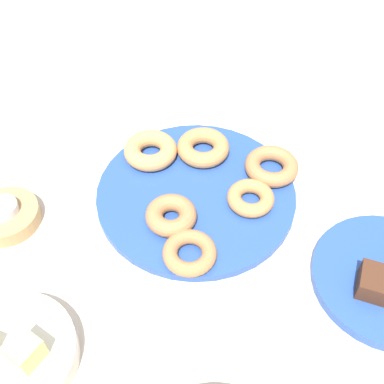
# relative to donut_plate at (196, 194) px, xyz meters

# --- Properties ---
(ground_plane) EXTENTS (2.40, 2.40, 0.00)m
(ground_plane) POSITION_rel_donut_plate_xyz_m (0.00, 0.00, -0.01)
(ground_plane) COLOR beige
(donut_plate) EXTENTS (0.33, 0.33, 0.01)m
(donut_plate) POSITION_rel_donut_plate_xyz_m (0.00, 0.00, 0.00)
(donut_plate) COLOR #284C9E
(donut_plate) RESTS_ON ground_plane
(donut_0) EXTENTS (0.10, 0.10, 0.02)m
(donut_0) POSITION_rel_donut_plate_xyz_m (-0.09, 0.01, 0.02)
(donut_0) COLOR #C6844C
(donut_0) RESTS_ON donut_plate
(donut_1) EXTENTS (0.10, 0.10, 0.03)m
(donut_1) POSITION_rel_donut_plate_xyz_m (0.02, 0.07, 0.02)
(donut_1) COLOR #B27547
(donut_1) RESTS_ON donut_plate
(donut_2) EXTENTS (0.10, 0.10, 0.03)m
(donut_2) POSITION_rel_donut_plate_xyz_m (0.01, -0.09, 0.02)
(donut_2) COLOR #C6844C
(donut_2) RESTS_ON donut_plate
(donut_3) EXTENTS (0.09, 0.09, 0.03)m
(donut_3) POSITION_rel_donut_plate_xyz_m (-0.12, -0.07, 0.02)
(donut_3) COLOR #B27547
(donut_3) RESTS_ON donut_plate
(donut_4) EXTENTS (0.13, 0.13, 0.03)m
(donut_4) POSITION_rel_donut_plate_xyz_m (0.10, -0.06, 0.02)
(donut_4) COLOR tan
(donut_4) RESTS_ON donut_plate
(donut_5) EXTENTS (0.11, 0.11, 0.02)m
(donut_5) POSITION_rel_donut_plate_xyz_m (-0.02, 0.13, 0.02)
(donut_5) COLOR #B27547
(donut_5) RESTS_ON donut_plate
(brownie_far) EXTENTS (0.05, 0.05, 0.03)m
(brownie_far) POSITION_rel_donut_plate_xyz_m (-0.28, 0.13, 0.03)
(brownie_far) COLOR #472819
(brownie_far) RESTS_ON cake_plate
(candle_holder) EXTENTS (0.11, 0.11, 0.03)m
(candle_holder) POSITION_rel_donut_plate_xyz_m (0.28, 0.12, 0.01)
(candle_holder) COLOR tan
(candle_holder) RESTS_ON ground_plane
(tealight) EXTENTS (0.05, 0.05, 0.01)m
(tealight) POSITION_rel_donut_plate_xyz_m (0.28, 0.12, 0.03)
(tealight) COLOR silver
(tealight) RESTS_ON candle_holder
(fruit_bowl) EXTENTS (0.17, 0.17, 0.03)m
(fruit_bowl) POSITION_rel_donut_plate_xyz_m (0.17, 0.33, 0.01)
(fruit_bowl) COLOR silver
(fruit_bowl) RESTS_ON ground_plane
(melon_chunk_left) EXTENTS (0.05, 0.05, 0.04)m
(melon_chunk_left) POSITION_rel_donut_plate_xyz_m (0.14, 0.33, 0.04)
(melon_chunk_left) COLOR #DBD67A
(melon_chunk_left) RESTS_ON fruit_bowl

